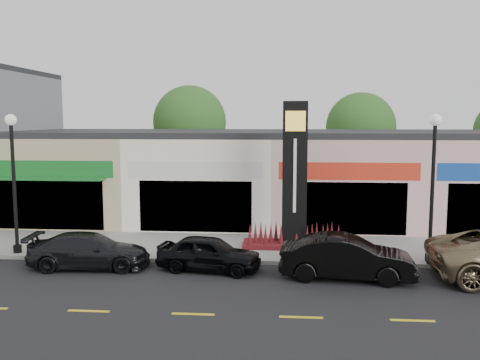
% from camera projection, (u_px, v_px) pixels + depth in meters
% --- Properties ---
extents(ground, '(120.00, 120.00, 0.00)m').
position_uv_depth(ground, '(208.00, 281.00, 17.14)').
color(ground, black).
rests_on(ground, ground).
extents(sidewalk, '(52.00, 4.30, 0.15)m').
position_uv_depth(sidewalk, '(222.00, 247.00, 21.44)').
color(sidewalk, gray).
rests_on(sidewalk, ground).
extents(curb, '(52.00, 0.20, 0.15)m').
position_uv_depth(curb, '(216.00, 261.00, 19.21)').
color(curb, gray).
rests_on(curb, ground).
extents(shop_beige, '(7.00, 10.85, 4.80)m').
position_uv_depth(shop_beige, '(88.00, 173.00, 28.86)').
color(shop_beige, tan).
rests_on(shop_beige, ground).
extents(shop_cream, '(7.00, 10.01, 4.80)m').
position_uv_depth(shop_cream, '(210.00, 174.00, 28.33)').
color(shop_cream, white).
rests_on(shop_cream, ground).
extents(shop_pink_w, '(7.00, 10.01, 4.80)m').
position_uv_depth(shop_pink_w, '(336.00, 175.00, 27.80)').
color(shop_pink_w, '#D2A89F').
rests_on(shop_pink_w, ground).
extents(shop_pink_e, '(7.00, 10.01, 4.80)m').
position_uv_depth(shop_pink_e, '(468.00, 176.00, 27.27)').
color(shop_pink_e, '#D2A89F').
rests_on(shop_pink_e, ground).
extents(tree_rear_west, '(5.20, 5.20, 7.83)m').
position_uv_depth(tree_rear_west, '(190.00, 122.00, 36.14)').
color(tree_rear_west, '#382619').
rests_on(tree_rear_west, ground).
extents(tree_rear_mid, '(4.80, 4.80, 7.29)m').
position_uv_depth(tree_rear_mid, '(361.00, 127.00, 35.26)').
color(tree_rear_mid, '#382619').
rests_on(tree_rear_mid, ground).
extents(lamp_west_near, '(0.44, 0.44, 5.47)m').
position_uv_depth(lamp_west_near, '(13.00, 169.00, 19.82)').
color(lamp_west_near, black).
rests_on(lamp_west_near, sidewalk).
extents(lamp_east_near, '(0.44, 0.44, 5.47)m').
position_uv_depth(lamp_east_near, '(433.00, 173.00, 18.60)').
color(lamp_east_near, black).
rests_on(lamp_east_near, sidewalk).
extents(pylon_sign, '(4.20, 1.30, 6.00)m').
position_uv_depth(pylon_sign, '(294.00, 196.00, 20.80)').
color(pylon_sign, '#540E1F').
rests_on(pylon_sign, sidewalk).
extents(car_dark_sedan, '(2.07, 4.50, 1.28)m').
position_uv_depth(car_dark_sedan, '(89.00, 251.00, 18.57)').
color(car_dark_sedan, black).
rests_on(car_dark_sedan, ground).
extents(car_black_sedan, '(2.12, 3.94, 1.28)m').
position_uv_depth(car_black_sedan, '(209.00, 253.00, 18.20)').
color(car_black_sedan, black).
rests_on(car_black_sedan, ground).
extents(car_black_conv, '(1.99, 4.63, 1.48)m').
position_uv_depth(car_black_conv, '(347.00, 258.00, 17.26)').
color(car_black_conv, black).
rests_on(car_black_conv, ground).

